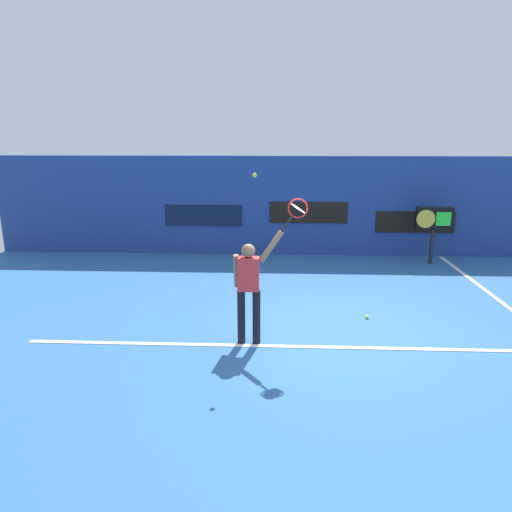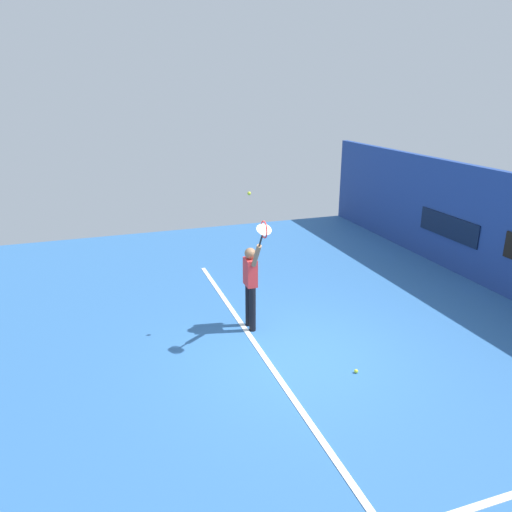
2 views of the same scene
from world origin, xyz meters
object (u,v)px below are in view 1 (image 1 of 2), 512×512
object	(u,v)px
scoreboard_clock	(434,221)
spare_ball	(367,317)
tennis_ball	(255,175)
tennis_racket	(297,210)
tennis_player	(249,285)

from	to	relation	value
scoreboard_clock	spare_ball	world-z (taller)	scoreboard_clock
scoreboard_clock	tennis_ball	bearing A→B (deg)	-130.26
tennis_ball	tennis_racket	bearing A→B (deg)	4.46
tennis_player	scoreboard_clock	bearing A→B (deg)	48.86
scoreboard_clock	spare_ball	distance (m)	4.86
tennis_ball	scoreboard_clock	world-z (taller)	tennis_ball
tennis_player	spare_ball	world-z (taller)	tennis_player
tennis_player	spare_ball	size ratio (longest dim) A/B	28.19
tennis_racket	tennis_player	bearing A→B (deg)	179.67
tennis_racket	scoreboard_clock	world-z (taller)	tennis_racket
tennis_player	spare_ball	distance (m)	2.64
tennis_player	spare_ball	bearing A→B (deg)	28.41
tennis_player	scoreboard_clock	world-z (taller)	tennis_player
scoreboard_clock	tennis_racket	bearing A→B (deg)	-126.18
scoreboard_clock	spare_ball	bearing A→B (deg)	-120.69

